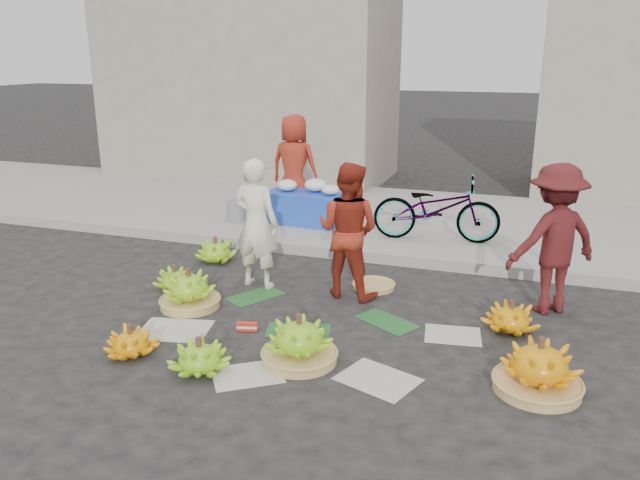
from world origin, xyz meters
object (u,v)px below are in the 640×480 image
(banana_bunch_0, at_px, (189,290))
(banana_bunch_4, at_px, (539,368))
(bicycle, at_px, (436,209))
(flower_table, at_px, (306,204))
(vendor_cream, at_px, (256,224))

(banana_bunch_0, distance_m, banana_bunch_4, 3.72)
(banana_bunch_4, height_order, bicycle, bicycle)
(flower_table, distance_m, bicycle, 2.13)
(banana_bunch_4, relative_size, vendor_cream, 0.48)
(vendor_cream, bearing_deg, banana_bunch_4, 160.65)
(banana_bunch_0, distance_m, bicycle, 3.79)
(banana_bunch_4, bearing_deg, flower_table, 131.19)
(banana_bunch_0, height_order, bicycle, bicycle)
(banana_bunch_0, xyz_separation_m, vendor_cream, (0.44, 0.84, 0.58))
(vendor_cream, distance_m, flower_table, 2.60)
(banana_bunch_0, bearing_deg, flower_table, 87.77)
(flower_table, bearing_deg, banana_bunch_4, -45.10)
(vendor_cream, relative_size, bicycle, 0.88)
(banana_bunch_4, relative_size, flower_table, 0.62)
(banana_bunch_4, bearing_deg, banana_bunch_0, 170.11)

